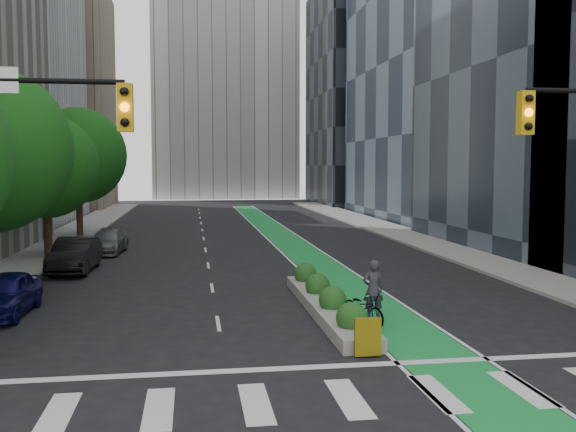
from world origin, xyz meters
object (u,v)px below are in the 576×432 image
object	(u,v)px
cyclist	(373,289)
median_planter	(326,301)
parked_car_left_near	(4,294)
parked_car_left_far	(107,242)
parked_car_left_mid	(75,255)
bicycle	(363,308)

from	to	relation	value
cyclist	median_planter	bearing A→B (deg)	-41.49
parked_car_left_near	parked_car_left_far	size ratio (longest dim) A/B	0.94
median_planter	parked_car_left_mid	size ratio (longest dim) A/B	2.11
median_planter	parked_car_left_far	bearing A→B (deg)	119.57
cyclist	parked_car_left_near	world-z (taller)	cyclist
parked_car_left_near	cyclist	bearing A→B (deg)	-8.49
bicycle	parked_car_left_near	bearing A→B (deg)	142.70
bicycle	parked_car_left_mid	xyz separation A→B (m)	(-10.75, 11.79, 0.27)
median_planter	parked_car_left_far	distance (m)	18.79
bicycle	cyclist	bearing A→B (deg)	31.36
cyclist	parked_car_left_far	world-z (taller)	cyclist
median_planter	bicycle	bearing A→B (deg)	-66.81
median_planter	parked_car_left_near	world-z (taller)	parked_car_left_near
median_planter	cyclist	world-z (taller)	cyclist
bicycle	parked_car_left_mid	bearing A→B (deg)	109.52
parked_car_left_far	cyclist	bearing A→B (deg)	-54.27
bicycle	parked_car_left_mid	size ratio (longest dim) A/B	0.41
bicycle	parked_car_left_near	xyz separation A→B (m)	(-11.50, 2.97, 0.20)
parked_car_left_mid	parked_car_left_far	distance (m)	6.45
parked_car_left_mid	parked_car_left_far	world-z (taller)	parked_car_left_mid
bicycle	parked_car_left_far	distance (m)	20.81
parked_car_left_mid	parked_car_left_far	bearing A→B (deg)	86.46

